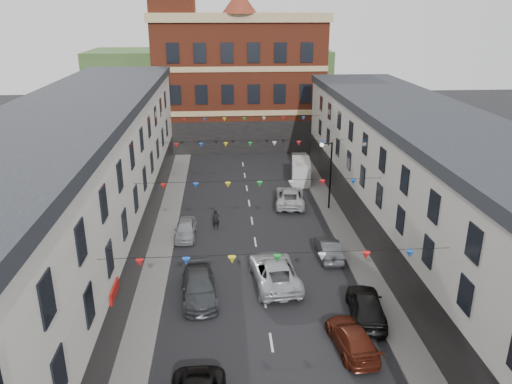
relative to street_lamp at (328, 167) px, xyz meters
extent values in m
plane|color=black|center=(-6.55, -14.00, -3.90)|extent=(160.00, 160.00, 0.00)
cube|color=#605E5B|center=(-13.45, -12.00, -3.83)|extent=(1.80, 64.00, 0.15)
cube|color=#605E5B|center=(0.35, -12.00, -3.83)|extent=(1.80, 64.00, 0.15)
cube|color=beige|center=(-18.35, -13.00, 1.10)|extent=(8.00, 56.00, 10.00)
cube|color=black|center=(-18.35, -13.00, 6.45)|extent=(8.40, 56.00, 0.70)
cube|color=black|center=(-14.30, -13.00, -2.30)|extent=(0.12, 56.00, 3.20)
cube|color=#B7B5AC|center=(5.25, -13.00, 0.60)|extent=(8.00, 56.00, 9.00)
cube|color=black|center=(5.25, -13.00, 5.45)|extent=(8.40, 56.00, 0.70)
cube|color=black|center=(1.20, -13.00, -2.30)|extent=(0.12, 56.00, 3.20)
cube|color=maroon|center=(-6.55, 24.00, 3.60)|extent=(20.00, 12.00, 15.00)
cube|color=tan|center=(-6.55, 24.00, 11.60)|extent=(20.60, 12.60, 1.00)
cone|color=maroon|center=(-6.55, 19.00, 13.30)|extent=(4.00, 4.00, 2.60)
cube|color=maroon|center=(-14.05, 21.00, 8.10)|extent=(5.00, 5.00, 24.00)
cube|color=#2E5126|center=(-10.55, 48.00, 1.10)|extent=(40.00, 14.00, 10.00)
cylinder|color=black|center=(0.25, 0.00, -0.90)|extent=(0.14, 0.14, 6.00)
cylinder|color=black|center=(-0.15, 0.00, 2.00)|extent=(0.90, 0.10, 0.10)
sphere|color=beige|center=(-0.60, 0.00, 1.90)|extent=(0.36, 0.36, 0.36)
imported|color=#393C40|center=(-10.43, -13.41, -3.18)|extent=(2.44, 5.17, 1.46)
imported|color=#9A9DA3|center=(-11.76, -4.73, -3.25)|extent=(1.65, 3.88, 1.31)
imported|color=#561E11|center=(-2.52, -18.77, -3.26)|extent=(2.23, 4.58, 1.28)
imported|color=black|center=(-1.05, -16.16, -3.12)|extent=(2.43, 4.83, 1.58)
imported|color=#44454A|center=(-1.61, -8.77, -3.26)|extent=(1.41, 3.95, 1.30)
imported|color=#BABCBF|center=(-2.95, 1.46, -3.16)|extent=(3.08, 5.62, 1.49)
imported|color=#B2B6BA|center=(-5.76, -11.95, -3.09)|extent=(3.22, 6.09, 1.63)
cube|color=beige|center=(-0.98, 7.80, -2.89)|extent=(2.34, 4.79, 2.04)
imported|color=black|center=(-9.46, -3.41, -3.09)|extent=(0.68, 0.53, 1.63)
camera|label=1|loc=(-8.89, -39.57, 12.38)|focal=35.00mm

